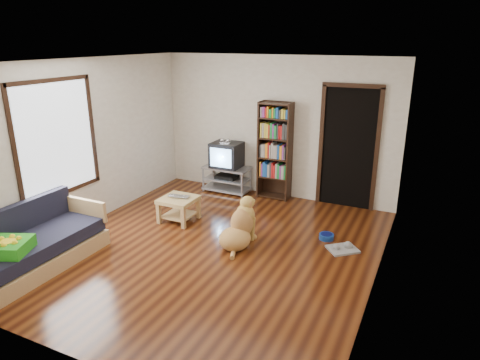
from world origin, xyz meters
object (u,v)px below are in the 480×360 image
at_px(sofa, 36,246).
at_px(dog, 240,228).
at_px(bookshelf, 275,146).
at_px(tv_stand, 227,178).
at_px(dog_bowl, 326,237).
at_px(crt_tv, 227,154).
at_px(green_cushion, 9,247).
at_px(coffee_table, 179,205).
at_px(laptop, 177,198).
at_px(grey_rag, 343,249).

relative_size(sofa, dog, 2.04).
bearing_deg(bookshelf, tv_stand, -174.37).
bearing_deg(dog_bowl, crt_tv, 151.25).
bearing_deg(tv_stand, green_cushion, -101.76).
height_order(green_cushion, bookshelf, bookshelf).
bearing_deg(coffee_table, sofa, -114.17).
relative_size(laptop, coffee_table, 0.65).
distance_m(sofa, coffee_table, 2.21).
bearing_deg(coffee_table, bookshelf, 59.17).
bearing_deg(dog, coffee_table, 164.76).
relative_size(bookshelf, sofa, 1.00).
bearing_deg(grey_rag, green_cushion, -143.23).
distance_m(laptop, coffee_table, 0.14).
height_order(dog_bowl, dog, dog).
bearing_deg(tv_stand, crt_tv, 90.00).
height_order(sofa, coffee_table, sofa).
height_order(crt_tv, coffee_table, crt_tv).
xyz_separation_m(dog_bowl, crt_tv, (-2.31, 1.27, 0.70)).
bearing_deg(crt_tv, bookshelf, 4.32).
bearing_deg(tv_stand, dog_bowl, -28.32).
height_order(green_cushion, grey_rag, green_cushion).
bearing_deg(tv_stand, dog, -58.30).
height_order(laptop, tv_stand, tv_stand).
bearing_deg(green_cushion, dog_bowl, 18.86).
distance_m(tv_stand, bookshelf, 1.20).
xyz_separation_m(crt_tv, dog, (1.21, -1.98, -0.48)).
relative_size(laptop, dog_bowl, 1.62).
xyz_separation_m(crt_tv, coffee_table, (-0.07, -1.63, -0.46)).
bearing_deg(coffee_table, tv_stand, 87.61).
bearing_deg(green_cushion, coffee_table, 49.41).
height_order(crt_tv, sofa, crt_tv).
bearing_deg(dog, tv_stand, 121.70).
bearing_deg(grey_rag, crt_tv, 149.83).
height_order(bookshelf, coffee_table, bookshelf).
distance_m(crt_tv, bookshelf, 0.99).
relative_size(dog_bowl, coffee_table, 0.40).
distance_m(green_cushion, laptop, 2.57).
xyz_separation_m(grey_rag, coffee_table, (-2.68, -0.11, 0.27)).
xyz_separation_m(dog_bowl, sofa, (-3.29, -2.38, 0.22)).
height_order(grey_rag, dog, dog).
xyz_separation_m(crt_tv, sofa, (-0.97, -3.65, -0.48)).
distance_m(coffee_table, dog, 1.32).
height_order(laptop, bookshelf, bookshelf).
bearing_deg(dog, bookshelf, 97.20).
bearing_deg(laptop, sofa, -123.84).
bearing_deg(coffee_table, dog_bowl, 8.68).
bearing_deg(dog_bowl, grey_rag, -39.81).
bearing_deg(green_cushion, crt_tv, 55.27).
height_order(green_cushion, tv_stand, green_cushion).
bearing_deg(bookshelf, dog_bowl, -44.52).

